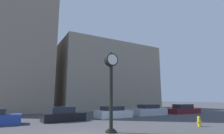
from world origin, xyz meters
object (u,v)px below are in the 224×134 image
Objects in this scene: street_clock at (111,82)px; car_silver at (150,111)px; car_white at (113,113)px; car_black at (63,115)px; fire_hydrant_near at (199,121)px; car_maroon at (184,110)px.

car_silver is (9.99, 7.74, -2.63)m from street_clock.
car_white is 5.52m from car_silver.
car_black is 0.90× the size of car_silver.
car_black is 11.28m from car_silver.
car_white is at bearing 0.29° from car_black.
car_black is 11.89m from fire_hydrant_near.
car_silver is (11.27, 0.54, 0.02)m from car_black.
fire_hydrant_near is at bearing -9.51° from street_clock.
car_black is at bearing 135.04° from fire_hydrant_near.
fire_hydrant_near is (2.66, -8.73, -0.15)m from car_white.
car_black is at bearing 179.99° from car_white.
car_silver is (5.52, 0.21, 0.04)m from car_white.
fire_hydrant_near is (-9.18, -8.70, -0.16)m from car_maroon.
car_black is 17.60m from car_maroon.
car_black is at bearing -175.12° from car_silver.
car_maroon is at bearing 24.70° from street_clock.
car_white is at bearing 106.94° from fire_hydrant_near.
street_clock is 7.79m from car_black.
street_clock is at bearing -82.96° from car_black.
street_clock is 7.77m from fire_hydrant_near.
fire_hydrant_near is at bearing -76.36° from car_white.
car_white is 0.94× the size of car_silver.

